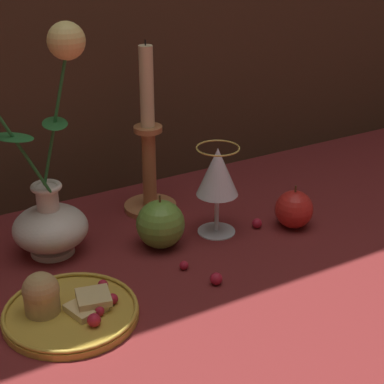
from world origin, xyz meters
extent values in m
plane|color=maroon|center=(0.00, 0.00, 0.00)|extent=(2.40, 2.40, 0.00)
cylinder|color=silver|center=(-0.20, 0.10, 0.01)|extent=(0.07, 0.07, 0.01)
ellipsoid|color=silver|center=(-0.20, 0.10, 0.05)|extent=(0.12, 0.12, 0.07)
cylinder|color=silver|center=(-0.20, 0.10, 0.10)|extent=(0.04, 0.04, 0.05)
torus|color=silver|center=(-0.20, 0.10, 0.12)|extent=(0.05, 0.05, 0.01)
cylinder|color=#23662D|center=(-0.25, 0.09, 0.23)|extent=(0.10, 0.03, 0.22)
ellipsoid|color=#23662D|center=(-0.25, 0.09, 0.22)|extent=(0.07, 0.08, 0.00)
cylinder|color=#23662D|center=(-0.17, 0.10, 0.23)|extent=(0.06, 0.01, 0.23)
ellipsoid|color=#23662D|center=(-0.18, 0.10, 0.22)|extent=(0.06, 0.08, 0.00)
sphere|color=#EFD67A|center=(-0.15, 0.11, 0.35)|extent=(0.06, 0.06, 0.06)
cylinder|color=gold|center=(-0.24, -0.09, 0.01)|extent=(0.19, 0.19, 0.01)
torus|color=gold|center=(-0.24, -0.09, 0.01)|extent=(0.19, 0.19, 0.01)
cylinder|color=tan|center=(-0.27, -0.07, 0.03)|extent=(0.05, 0.05, 0.04)
sphere|color=tan|center=(-0.27, -0.07, 0.05)|extent=(0.05, 0.05, 0.05)
cube|color=#DBBC7A|center=(-0.22, -0.10, 0.01)|extent=(0.06, 0.06, 0.01)
cube|color=#DBBC7A|center=(-0.21, -0.09, 0.03)|extent=(0.06, 0.06, 0.01)
sphere|color=#AD192D|center=(-0.22, -0.14, 0.02)|extent=(0.02, 0.02, 0.02)
sphere|color=#AD192D|center=(-0.21, -0.12, 0.02)|extent=(0.01, 0.01, 0.01)
sphere|color=#AD192D|center=(-0.18, -0.10, 0.02)|extent=(0.02, 0.02, 0.02)
sphere|color=#AD192D|center=(-0.18, -0.06, 0.02)|extent=(0.02, 0.02, 0.02)
cylinder|color=silver|center=(0.07, 0.02, 0.00)|extent=(0.07, 0.07, 0.00)
cylinder|color=silver|center=(0.07, 0.02, 0.04)|extent=(0.01, 0.01, 0.07)
cone|color=silver|center=(0.07, 0.02, 0.12)|extent=(0.07, 0.07, 0.09)
cone|color=maroon|center=(0.07, 0.02, 0.10)|extent=(0.06, 0.06, 0.06)
torus|color=gold|center=(0.07, 0.02, 0.16)|extent=(0.08, 0.08, 0.00)
cylinder|color=#B77042|center=(0.01, 0.16, 0.01)|extent=(0.10, 0.10, 0.01)
cylinder|color=#B77042|center=(0.01, 0.16, 0.08)|extent=(0.03, 0.03, 0.15)
cylinder|color=#B77042|center=(0.01, 0.16, 0.16)|extent=(0.05, 0.05, 0.01)
cylinder|color=beige|center=(0.01, 0.16, 0.24)|extent=(0.03, 0.03, 0.15)
cylinder|color=black|center=(0.01, 0.16, 0.32)|extent=(0.00, 0.00, 0.01)
sphere|color=#669938|center=(-0.03, 0.03, 0.04)|extent=(0.08, 0.08, 0.08)
cylinder|color=#4C3319|center=(-0.03, 0.03, 0.09)|extent=(0.00, 0.00, 0.01)
sphere|color=red|center=(0.21, -0.03, 0.03)|extent=(0.07, 0.07, 0.07)
cylinder|color=#4C3319|center=(0.21, -0.03, 0.08)|extent=(0.00, 0.00, 0.01)
sphere|color=#AD192D|center=(0.23, 0.04, 0.01)|extent=(0.02, 0.02, 0.02)
sphere|color=#AD192D|center=(-0.02, -0.12, 0.01)|extent=(0.02, 0.02, 0.02)
sphere|color=#AD192D|center=(-0.04, -0.06, 0.01)|extent=(0.01, 0.01, 0.01)
sphere|color=#AD192D|center=(0.15, 0.00, 0.01)|extent=(0.02, 0.02, 0.02)
camera|label=1|loc=(-0.46, -0.83, 0.55)|focal=60.00mm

